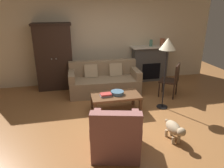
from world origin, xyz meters
TOP-DOWN VIEW (x-y plane):
  - ground_plane at (0.00, 0.00)m, footprint 9.60×9.60m
  - back_wall at (0.00, 2.55)m, footprint 7.20×0.10m
  - fireplace at (1.55, 2.30)m, footprint 1.26×0.48m
  - armoire at (-1.40, 2.22)m, footprint 1.06×0.57m
  - couch at (-0.08, 1.54)m, footprint 1.95×0.93m
  - coffee_table at (-0.03, 0.37)m, footprint 1.10×0.60m
  - fruit_bowl at (0.01, 0.38)m, footprint 0.30×0.30m
  - book_stack at (-0.26, 0.33)m, footprint 0.26×0.19m
  - mantel_vase_jade at (1.55, 2.28)m, footprint 0.10×0.10m
  - mantel_vase_terracotta at (1.93, 2.28)m, footprint 0.15×0.15m
  - armchair_near_left at (-0.36, -1.06)m, footprint 0.93×0.93m
  - side_chair_wooden at (1.63, 0.89)m, footprint 0.62×0.62m
  - floor_lamp at (1.12, 0.32)m, footprint 0.36×0.36m
  - dog at (0.74, -0.97)m, footprint 0.23×0.57m

SIDE VIEW (x-z plane):
  - ground_plane at x=0.00m, z-range 0.00..0.00m
  - dog at x=0.74m, z-range 0.05..0.44m
  - armchair_near_left at x=-0.36m, z-range -0.12..0.76m
  - couch at x=-0.08m, z-range -0.11..0.75m
  - coffee_table at x=-0.03m, z-range 0.16..0.58m
  - book_stack at x=-0.26m, z-range 0.42..0.48m
  - fruit_bowl at x=0.01m, z-range 0.42..0.50m
  - side_chair_wooden at x=1.63m, z-range 0.06..0.96m
  - fireplace at x=1.55m, z-range 0.01..1.13m
  - armoire at x=-1.40m, z-range 0.00..1.88m
  - mantel_vase_jade at x=1.55m, z-range 1.12..1.32m
  - mantel_vase_terracotta at x=1.93m, z-range 1.12..1.35m
  - back_wall at x=0.00m, z-range 0.00..2.80m
  - floor_lamp at x=1.12m, z-range 0.61..2.27m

